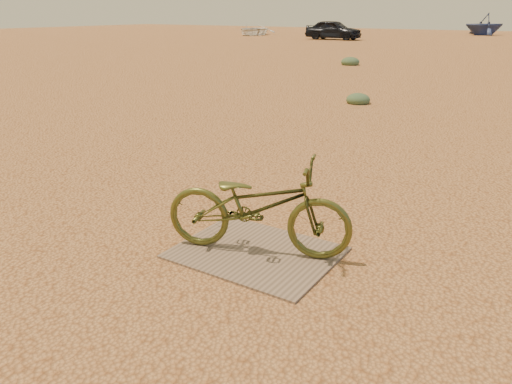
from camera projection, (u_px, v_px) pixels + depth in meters
The scene contains 8 objects.
ground at pixel (259, 266), 4.57m from camera, with size 120.00×120.00×0.00m, color tan.
plywood_board at pixel (256, 252), 4.80m from camera, with size 1.48×1.17×0.02m, color #846B54.
bicycle at pixel (258, 206), 4.65m from camera, with size 0.62×1.77×0.93m, color #4B4F1D.
car at pixel (334, 30), 39.04m from camera, with size 1.75×4.36×1.48m, color black.
boat_near_left at pixel (253, 30), 46.10m from camera, with size 3.28×4.59×0.95m, color white.
boat_far_left at pixel (485, 24), 45.72m from camera, with size 3.22×3.73×1.96m, color navy.
kale_a at pixel (358, 103), 12.52m from camera, with size 0.59×0.59×0.33m, color #4F6543.
kale_c at pixel (350, 65), 21.24m from camera, with size 0.78×0.78×0.43m, color #4F6543.
Camera 1 is at (2.17, -3.44, 2.21)m, focal length 35.00 mm.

